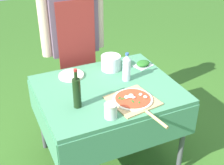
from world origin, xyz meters
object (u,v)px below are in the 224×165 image
water_bottle (127,68)px  mixing_tub (111,63)px  person_cook (73,37)px  pizza_on_peel (134,100)px  herb_container (143,64)px  sauce_jar (111,111)px  oil_bottle (77,92)px  prep_table (108,97)px  plate_stack (71,75)px

water_bottle → mixing_tub: bearing=100.2°
person_cook → water_bottle: size_ratio=6.65×
pizza_on_peel → person_cook: bearing=90.0°
water_bottle → mixing_tub: 0.24m
water_bottle → herb_container: water_bottle is taller
person_cook → sauce_jar: 1.09m
oil_bottle → water_bottle: oil_bottle is taller
sauce_jar → water_bottle: bearing=51.5°
oil_bottle → sauce_jar: (0.17, -0.22, -0.08)m
pizza_on_peel → sauce_jar: bearing=-165.4°
prep_table → water_bottle: water_bottle is taller
water_bottle → herb_container: size_ratio=1.31×
prep_table → mixing_tub: (0.16, 0.29, 0.16)m
pizza_on_peel → mixing_tub: bearing=75.2°
mixing_tub → plate_stack: size_ratio=0.80×
person_cook → oil_bottle: size_ratio=5.31×
plate_stack → pizza_on_peel: bearing=-61.9°
water_bottle → plate_stack: bearing=148.4°
prep_table → water_bottle: bearing=15.0°
person_cook → plate_stack: bearing=67.5°
prep_table → pizza_on_peel: bearing=-70.9°
prep_table → oil_bottle: size_ratio=3.64×
person_cook → oil_bottle: person_cook is taller
oil_bottle → mixing_tub: size_ratio=1.78×
oil_bottle → herb_container: (0.77, 0.37, -0.10)m
pizza_on_peel → plate_stack: size_ratio=2.63×
oil_bottle → herb_container: 0.86m
oil_bottle → water_bottle: bearing=22.0°
oil_bottle → sauce_jar: 0.29m
herb_container → mixing_tub: mixing_tub is taller
prep_table → oil_bottle: 0.41m
oil_bottle → person_cook: bearing=72.9°
mixing_tub → water_bottle: bearing=-79.8°
plate_stack → sauce_jar: bearing=-84.1°
plate_stack → herb_container: bearing=-7.4°
sauce_jar → mixing_tub: bearing=65.6°
pizza_on_peel → herb_container: (0.36, 0.49, 0.01)m
oil_bottle → herb_container: size_ratio=1.64×
water_bottle → sauce_jar: size_ratio=2.27×
pizza_on_peel → mixing_tub: (0.06, 0.56, 0.05)m
sauce_jar → plate_stack: bearing=95.9°
sauce_jar → herb_container: bearing=44.9°
oil_bottle → sauce_jar: oil_bottle is taller
plate_stack → sauce_jar: size_ratio=2.00×
prep_table → person_cook: 0.76m
prep_table → person_cook: bearing=94.3°
mixing_tub → person_cook: bearing=116.5°
water_bottle → plate_stack: size_ratio=1.14×
pizza_on_peel → oil_bottle: oil_bottle is taller
pizza_on_peel → plate_stack: pizza_on_peel is taller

